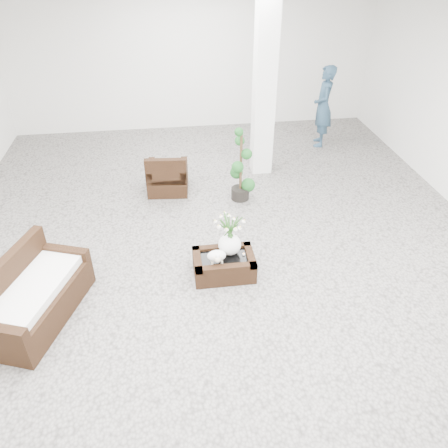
{
  "coord_description": "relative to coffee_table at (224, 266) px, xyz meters",
  "views": [
    {
      "loc": [
        -0.77,
        -5.6,
        4.37
      ],
      "look_at": [
        0.0,
        -0.1,
        0.62
      ],
      "focal_mm": 35.34,
      "sensor_mm": 36.0,
      "label": 1
    }
  ],
  "objects": [
    {
      "name": "planter_narcissus",
      "position": [
        0.1,
        0.1,
        0.56
      ],
      "size": [
        0.44,
        0.44,
        0.8
      ],
      "primitive_type": null,
      "color": "white",
      "rests_on": "coffee_table"
    },
    {
      "name": "tealight",
      "position": [
        0.3,
        0.02,
        0.17
      ],
      "size": [
        0.04,
        0.04,
        0.03
      ],
      "primitive_type": "cylinder",
      "color": "white",
      "rests_on": "coffee_table"
    },
    {
      "name": "ground",
      "position": [
        0.06,
        0.53,
        -0.16
      ],
      "size": [
        11.0,
        11.0,
        0.0
      ],
      "primitive_type": "plane",
      "color": "gray",
      "rests_on": "ground"
    },
    {
      "name": "loveseat",
      "position": [
        -2.57,
        -0.52,
        0.28
      ],
      "size": [
        1.31,
        1.83,
        0.88
      ],
      "primitive_type": "cube",
      "rotation": [
        0.0,
        0.0,
        1.22
      ],
      "color": "#311C0E",
      "rests_on": "ground"
    },
    {
      "name": "sheep_figurine",
      "position": [
        -0.12,
        -0.1,
        0.26
      ],
      "size": [
        0.28,
        0.23,
        0.21
      ],
      "primitive_type": "ellipsoid",
      "color": "white",
      "rests_on": "coffee_table"
    },
    {
      "name": "coffee_table",
      "position": [
        0.0,
        0.0,
        0.0
      ],
      "size": [
        0.9,
        0.6,
        0.31
      ],
      "primitive_type": "cube",
      "color": "#311C0E",
      "rests_on": "ground"
    },
    {
      "name": "column",
      "position": [
        1.26,
        3.33,
        1.59
      ],
      "size": [
        0.4,
        0.4,
        3.5
      ],
      "primitive_type": "cube",
      "color": "white",
      "rests_on": "ground"
    },
    {
      "name": "topiary",
      "position": [
        0.62,
        2.17,
        0.56
      ],
      "size": [
        0.38,
        0.38,
        1.43
      ],
      "primitive_type": null,
      "color": "#17491A",
      "rests_on": "ground"
    },
    {
      "name": "armchair",
      "position": [
        -0.74,
        2.7,
        0.25
      ],
      "size": [
        0.83,
        0.8,
        0.82
      ],
      "primitive_type": "cube",
      "rotation": [
        0.0,
        0.0,
        3.05
      ],
      "color": "#311C0E",
      "rests_on": "ground"
    },
    {
      "name": "shopper",
      "position": [
        2.94,
        4.45,
        0.77
      ],
      "size": [
        0.59,
        0.76,
        1.86
      ],
      "primitive_type": "imported",
      "rotation": [
        0.0,
        0.0,
        -1.81
      ],
      "color": "#28445B",
      "rests_on": "ground"
    }
  ]
}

